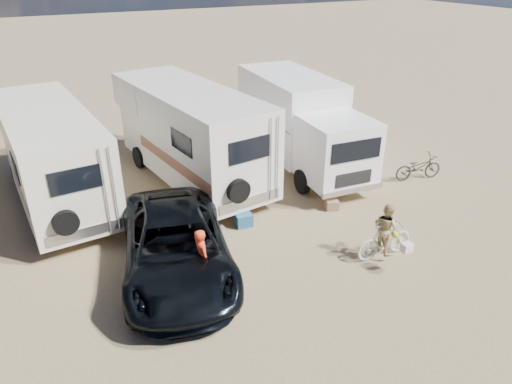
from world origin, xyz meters
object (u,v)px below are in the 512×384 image
dark_suv (176,245)px  bike_woman (385,240)px  bike_man (203,274)px  rider_woman (386,234)px  box_truck (302,125)px  cooler (244,220)px  crate (332,204)px  rider_man (203,264)px  rv_left (53,158)px  rv_main (191,137)px  bike_parked (418,167)px

dark_suv → bike_woman: bearing=-6.8°
bike_man → rider_woman: 5.16m
box_truck → cooler: size_ratio=14.57×
box_truck → dark_suv: bearing=-141.1°
crate → dark_suv: bearing=-170.1°
rider_woman → crate: size_ratio=3.63×
rider_man → cooler: 3.37m
crate → rv_left: bearing=149.5°
box_truck → rv_main: bearing=176.2°
rv_main → box_truck: bearing=-15.8°
rv_main → dark_suv: (-2.39, -5.29, -0.93)m
bike_woman → bike_parked: 5.77m
rider_man → cooler: (2.29, 2.40, -0.59)m
cooler → rv_main: bearing=98.7°
dark_suv → cooler: (2.62, 1.33, -0.62)m
rv_left → cooler: bearing=-46.3°
bike_man → rider_woman: bearing=-100.2°
rv_left → cooler: size_ratio=14.73×
cooler → bike_woman: bearing=-44.5°
bike_parked → box_truck: bearing=57.3°
rv_left → rider_woman: bearing=-49.5°
rv_left → cooler: rv_left is taller
dark_suv → rider_woman: dark_suv is taller
bike_man → cooler: bike_man is taller
bike_man → cooler: 3.33m
box_truck → cooler: box_truck is taller
rv_main → bike_man: (-2.06, -6.36, -1.26)m
box_truck → rider_man: box_truck is taller
rv_left → crate: size_ratio=18.49×
rider_woman → rv_main: bearing=25.1°
bike_parked → cooler: bike_parked is taller
dark_suv → cooler: 3.00m
bike_woman → bike_parked: bike_woman is taller
box_truck → bike_man: 8.71m
bike_man → crate: size_ratio=4.54×
bike_man → bike_parked: (9.71, 2.54, 0.00)m
bike_woman → rider_woman: bearing=0.0°
rv_left → box_truck: size_ratio=1.01×
bike_woman → rv_main: bearing=25.1°
bike_man → bike_parked: 10.03m
rv_main → bike_woman: 7.96m
bike_man → bike_woman: bearing=-100.2°
box_truck → dark_suv: (-6.78, -4.66, -0.90)m
rv_left → rider_woman: size_ratio=5.10×
rv_main → rider_man: size_ratio=4.83×
bike_man → bike_parked: bike_parked is taller
dark_suv → rv_main: bearing=79.0°
box_truck → rider_woman: box_truck is taller
box_truck → bike_man: size_ratio=4.03×
rv_left → box_truck: bearing=-11.3°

